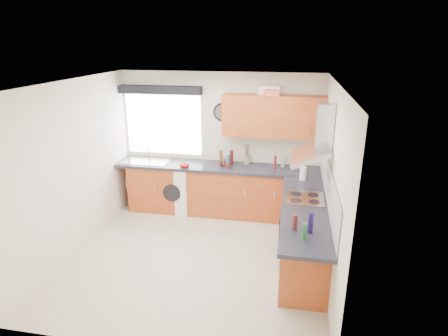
% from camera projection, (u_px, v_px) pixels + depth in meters
% --- Properties ---
extents(ground_plane, '(3.60, 3.60, 0.00)m').
position_uv_depth(ground_plane, '(197.00, 256.00, 5.50)').
color(ground_plane, beige).
extents(ceiling, '(3.60, 3.60, 0.02)m').
position_uv_depth(ceiling, '(192.00, 83.00, 4.68)').
color(ceiling, white).
rests_on(ceiling, wall_back).
extents(wall_back, '(3.60, 0.02, 2.50)m').
position_uv_depth(wall_back, '(220.00, 143.00, 6.76)').
color(wall_back, silver).
rests_on(wall_back, ground_plane).
extents(wall_front, '(3.60, 0.02, 2.50)m').
position_uv_depth(wall_front, '(145.00, 244.00, 3.42)').
color(wall_front, silver).
rests_on(wall_front, ground_plane).
extents(wall_left, '(0.02, 3.60, 2.50)m').
position_uv_depth(wall_left, '(74.00, 169.00, 5.40)').
color(wall_left, silver).
rests_on(wall_left, ground_plane).
extents(wall_right, '(0.02, 3.60, 2.50)m').
position_uv_depth(wall_right, '(331.00, 185.00, 4.78)').
color(wall_right, silver).
rests_on(wall_right, ground_plane).
extents(window, '(1.40, 0.02, 1.10)m').
position_uv_depth(window, '(164.00, 124.00, 6.84)').
color(window, white).
rests_on(window, wall_back).
extents(window_blind, '(1.50, 0.18, 0.14)m').
position_uv_depth(window_blind, '(160.00, 90.00, 6.55)').
color(window_blind, black).
rests_on(window_blind, wall_back).
extents(splashback, '(0.01, 3.00, 0.54)m').
position_uv_depth(splashback, '(328.00, 182.00, 5.08)').
color(splashback, white).
rests_on(splashback, wall_right).
extents(base_cab_back, '(3.00, 0.58, 0.86)m').
position_uv_depth(base_cab_back, '(212.00, 190.00, 6.78)').
color(base_cab_back, '#993F19').
rests_on(base_cab_back, ground_plane).
extents(base_cab_corner, '(0.60, 0.60, 0.86)m').
position_uv_depth(base_cab_corner, '(301.00, 197.00, 6.49)').
color(base_cab_corner, '#993F19').
rests_on(base_cab_corner, ground_plane).
extents(base_cab_right, '(0.58, 2.10, 0.86)m').
position_uv_depth(base_cab_right, '(303.00, 234.00, 5.24)').
color(base_cab_right, '#993F19').
rests_on(base_cab_right, ground_plane).
extents(worktop_back, '(3.60, 0.62, 0.05)m').
position_uv_depth(worktop_back, '(217.00, 167.00, 6.60)').
color(worktop_back, black).
rests_on(worktop_back, base_cab_back).
extents(worktop_right, '(0.62, 2.42, 0.05)m').
position_uv_depth(worktop_right, '(305.00, 209.00, 4.95)').
color(worktop_right, black).
rests_on(worktop_right, base_cab_right).
extents(sink, '(0.84, 0.46, 0.10)m').
position_uv_depth(sink, '(145.00, 159.00, 6.81)').
color(sink, '#B1B6BD').
rests_on(sink, worktop_back).
extents(oven, '(0.56, 0.58, 0.85)m').
position_uv_depth(oven, '(302.00, 230.00, 5.38)').
color(oven, black).
rests_on(oven, ground_plane).
extents(hob_plate, '(0.52, 0.52, 0.01)m').
position_uv_depth(hob_plate, '(305.00, 198.00, 5.22)').
color(hob_plate, '#B1B6BD').
rests_on(hob_plate, worktop_right).
extents(extractor_hood, '(0.52, 0.78, 0.66)m').
position_uv_depth(extractor_hood, '(317.00, 139.00, 4.92)').
color(extractor_hood, '#B1B6BD').
rests_on(extractor_hood, wall_right).
extents(upper_cabinets, '(1.70, 0.35, 0.70)m').
position_uv_depth(upper_cabinets, '(273.00, 116.00, 6.26)').
color(upper_cabinets, '#993F19').
rests_on(upper_cabinets, wall_back).
extents(washing_machine, '(0.67, 0.65, 0.89)m').
position_uv_depth(washing_machine, '(177.00, 187.00, 6.90)').
color(washing_machine, white).
rests_on(washing_machine, ground_plane).
extents(wall_clock, '(0.33, 0.04, 0.33)m').
position_uv_depth(wall_clock, '(222.00, 112.00, 6.55)').
color(wall_clock, black).
rests_on(wall_clock, wall_back).
extents(casserole, '(0.38, 0.29, 0.15)m').
position_uv_depth(casserole, '(270.00, 90.00, 6.22)').
color(casserole, white).
rests_on(casserole, upper_cabinets).
extents(storage_box, '(0.24, 0.22, 0.10)m').
position_uv_depth(storage_box, '(272.00, 93.00, 6.04)').
color(storage_box, '#C84D33').
rests_on(storage_box, upper_cabinets).
extents(utensil_pot, '(0.14, 0.14, 0.15)m').
position_uv_depth(utensil_pot, '(247.00, 160.00, 6.67)').
color(utensil_pot, gray).
rests_on(utensil_pot, worktop_back).
extents(kitchen_roll, '(0.12, 0.12, 0.21)m').
position_uv_depth(kitchen_roll, '(303.00, 174.00, 5.89)').
color(kitchen_roll, white).
rests_on(kitchen_roll, worktop_right).
extents(tomato_cluster, '(0.17, 0.17, 0.07)m').
position_uv_depth(tomato_cluster, '(185.00, 165.00, 6.51)').
color(tomato_cluster, '#A71A0B').
rests_on(tomato_cluster, worktop_back).
extents(jar_0, '(0.04, 0.04, 0.15)m').
position_uv_depth(jar_0, '(224.00, 163.00, 6.48)').
color(jar_0, '#481920').
rests_on(jar_0, worktop_back).
extents(jar_1, '(0.06, 0.06, 0.26)m').
position_uv_depth(jar_1, '(221.00, 158.00, 6.59)').
color(jar_1, brown).
rests_on(jar_1, worktop_back).
extents(jar_2, '(0.07, 0.07, 0.25)m').
position_uv_depth(jar_2, '(231.00, 158.00, 6.61)').
color(jar_2, '#4F1014').
rests_on(jar_2, worktop_back).
extents(jar_3, '(0.06, 0.06, 0.21)m').
position_uv_depth(jar_3, '(283.00, 162.00, 6.48)').
color(jar_3, '#B1A797').
rests_on(jar_3, worktop_back).
extents(jar_4, '(0.07, 0.07, 0.15)m').
position_uv_depth(jar_4, '(223.00, 160.00, 6.62)').
color(jar_4, '#BBB3A0').
rests_on(jar_4, worktop_back).
extents(jar_5, '(0.06, 0.06, 0.10)m').
position_uv_depth(jar_5, '(221.00, 164.00, 6.54)').
color(jar_5, '#491A1C').
rests_on(jar_5, worktop_back).
extents(jar_6, '(0.04, 0.04, 0.23)m').
position_uv_depth(jar_6, '(232.00, 157.00, 6.67)').
color(jar_6, '#342C1D').
rests_on(jar_6, worktop_back).
extents(jar_7, '(0.06, 0.06, 0.11)m').
position_uv_depth(jar_7, '(228.00, 165.00, 6.42)').
color(jar_7, '#54241E').
rests_on(jar_7, worktop_back).
extents(jar_8, '(0.04, 0.04, 0.24)m').
position_uv_depth(jar_8, '(275.00, 162.00, 6.39)').
color(jar_8, maroon).
rests_on(jar_8, worktop_back).
extents(jar_9, '(0.05, 0.05, 0.22)m').
position_uv_depth(jar_9, '(228.00, 161.00, 6.47)').
color(jar_9, '#1D5D8C').
rests_on(jar_9, worktop_back).
extents(bottle_0, '(0.05, 0.05, 0.19)m').
position_uv_depth(bottle_0, '(304.00, 231.00, 4.14)').
color(bottle_0, '#1F5725').
rests_on(bottle_0, worktop_right).
extents(bottle_1, '(0.07, 0.07, 0.25)m').
position_uv_depth(bottle_1, '(311.00, 223.00, 4.27)').
color(bottle_1, '#1B1547').
rests_on(bottle_1, worktop_right).
extents(bottle_2, '(0.06, 0.06, 0.19)m').
position_uv_depth(bottle_2, '(295.00, 222.00, 4.35)').
color(bottle_2, '#501E1C').
rests_on(bottle_2, worktop_right).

